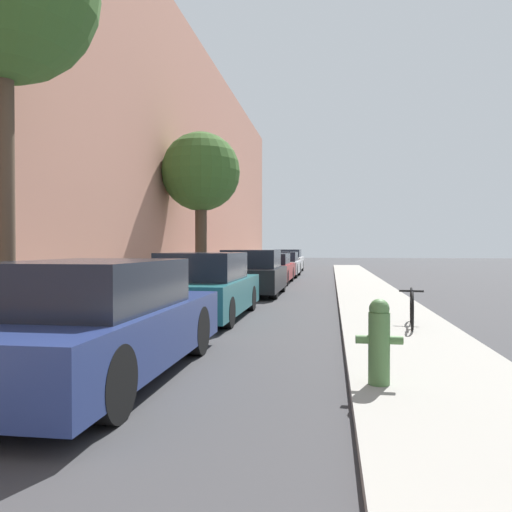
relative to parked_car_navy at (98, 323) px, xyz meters
name	(u,v)px	position (x,y,z in m)	size (l,w,h in m)	color
ground_plane	(274,298)	(0.95, 9.63, -0.66)	(120.00, 120.00, 0.00)	#333335
sidewalk_left	(181,295)	(-1.95, 9.63, -0.60)	(2.00, 52.00, 0.12)	gray
sidewalk_right	(372,298)	(3.85, 9.63, -0.60)	(2.00, 52.00, 0.12)	gray
building_facade_left	(138,130)	(-3.30, 9.63, 4.54)	(0.70, 52.00, 10.39)	tan
parked_car_navy	(98,323)	(0.00, 0.00, 0.00)	(1.76, 4.55, 1.38)	black
parked_car_teal	(205,287)	(-0.04, 5.16, 0.00)	(1.72, 4.40, 1.41)	black
parked_car_black	(252,274)	(0.16, 10.52, 0.02)	(1.86, 3.93, 1.45)	black
parked_car_red	(270,269)	(0.07, 15.84, -0.04)	(1.81, 4.52, 1.27)	black
parked_car_silver	(281,265)	(0.09, 20.83, -0.03)	(1.82, 4.08, 1.29)	black
parked_car_white	(288,261)	(0.00, 26.11, 0.02)	(1.75, 4.21, 1.40)	black
street_tree_far	(201,173)	(-1.72, 11.25, 3.38)	(2.66, 2.66, 5.31)	#4C3A2B
fire_hydrant	(379,340)	(3.15, -0.19, -0.09)	(0.48, 0.22, 0.88)	#47703D
bicycle	(412,307)	(4.08, 3.81, -0.20)	(0.44, 1.62, 0.66)	black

